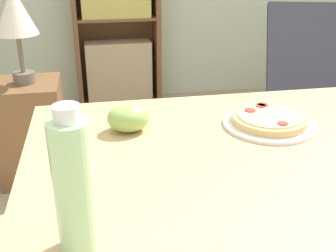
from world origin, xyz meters
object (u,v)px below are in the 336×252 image
bookshelf (117,25)px  side_table (32,131)px  grape_bunch (129,118)px  pizza_on_plate (269,121)px  table_lamp (15,15)px  drink_bottle (74,186)px  lounge_chair_far (321,110)px

bookshelf → side_table: 1.27m
grape_bunch → side_table: (-0.44, 1.12, -0.52)m
pizza_on_plate → table_lamp: (-0.84, 1.16, 0.13)m
drink_bottle → table_lamp: table_lamp is taller
pizza_on_plate → side_table: size_ratio=0.47×
side_table → table_lamp: table_lamp is taller
pizza_on_plate → table_lamp: 1.44m
lounge_chair_far → side_table: size_ratio=1.63×
pizza_on_plate → table_lamp: table_lamp is taller
lounge_chair_far → drink_bottle: bearing=-115.6°
grape_bunch → side_table: 1.31m
pizza_on_plate → bookshelf: bookshelf is taller
pizza_on_plate → side_table: 1.51m
pizza_on_plate → lounge_chair_far: (0.87, 1.14, -0.48)m
side_table → bookshelf: bearing=62.9°
side_table → pizza_on_plate: bearing=-53.9°
grape_bunch → side_table: bearing=111.7°
grape_bunch → bookshelf: size_ratio=0.09×
pizza_on_plate → drink_bottle: (-0.53, -0.43, 0.11)m
grape_bunch → bookshelf: 2.21m
grape_bunch → lounge_chair_far: lounge_chair_far is taller
grape_bunch → drink_bottle: (-0.13, -0.47, 0.09)m
pizza_on_plate → table_lamp: bearing=126.1°
bookshelf → table_lamp: size_ratio=2.84×
side_table → drink_bottle: bearing=-78.8°
drink_bottle → side_table: size_ratio=0.48×
lounge_chair_far → table_lamp: bearing=-164.5°
table_lamp → lounge_chair_far: bearing=-0.4°
lounge_chair_far → side_table: (-1.71, 0.01, -0.01)m
pizza_on_plate → grape_bunch: bearing=174.7°
side_table → lounge_chair_far: bearing=-0.4°
grape_bunch → lounge_chair_far: size_ratio=0.13×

